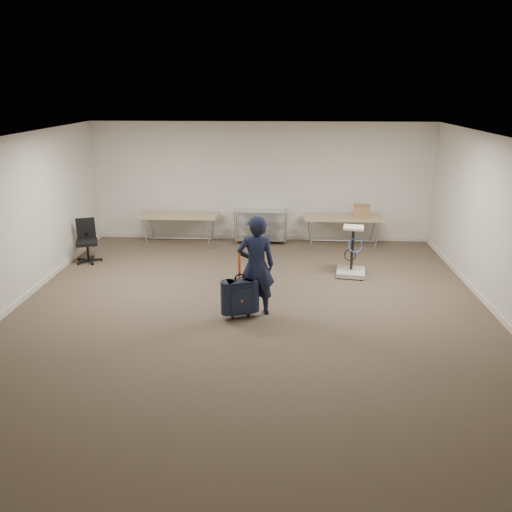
{
  "coord_description": "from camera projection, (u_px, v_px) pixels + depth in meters",
  "views": [
    {
      "loc": [
        0.46,
        -7.23,
        3.54
      ],
      "look_at": [
        0.08,
        0.3,
        0.98
      ],
      "focal_mm": 35.0,
      "sensor_mm": 36.0,
      "label": 1
    }
  ],
  "objects": [
    {
      "name": "ground",
      "position": [
        250.0,
        320.0,
        8.0
      ],
      "size": [
        9.0,
        9.0,
        0.0
      ],
      "primitive_type": "plane",
      "color": "#4A3C2D",
      "rests_on": "ground"
    },
    {
      "name": "room_shell",
      "position": [
        255.0,
        284.0,
        9.29
      ],
      "size": [
        8.0,
        9.0,
        9.0
      ],
      "color": "silver",
      "rests_on": "ground"
    },
    {
      "name": "folding_table_left",
      "position": [
        179.0,
        217.0,
        11.61
      ],
      "size": [
        1.8,
        0.75,
        0.73
      ],
      "color": "#92795A",
      "rests_on": "ground"
    },
    {
      "name": "folding_table_right",
      "position": [
        343.0,
        219.0,
        11.43
      ],
      "size": [
        1.8,
        0.75,
        0.73
      ],
      "color": "#92795A",
      "rests_on": "ground"
    },
    {
      "name": "wire_shelf",
      "position": [
        261.0,
        225.0,
        11.83
      ],
      "size": [
        1.22,
        0.47,
        0.8
      ],
      "color": "silver",
      "rests_on": "ground"
    },
    {
      "name": "person",
      "position": [
        256.0,
        266.0,
        7.96
      ],
      "size": [
        0.67,
        0.5,
        1.66
      ],
      "primitive_type": "imported",
      "rotation": [
        0.0,
        0.0,
        3.33
      ],
      "color": "black",
      "rests_on": "ground"
    },
    {
      "name": "suitcase",
      "position": [
        240.0,
        297.0,
        7.94
      ],
      "size": [
        0.45,
        0.34,
        1.1
      ],
      "color": "black",
      "rests_on": "ground"
    },
    {
      "name": "office_chair",
      "position": [
        88.0,
        249.0,
        10.59
      ],
      "size": [
        0.55,
        0.56,
        0.91
      ],
      "color": "black",
      "rests_on": "ground"
    },
    {
      "name": "equipment_cart",
      "position": [
        351.0,
        263.0,
        9.8
      ],
      "size": [
        0.63,
        0.63,
        1.0
      ],
      "color": "#EFE1CD",
      "rests_on": "ground"
    },
    {
      "name": "cardboard_box",
      "position": [
        362.0,
        211.0,
        11.36
      ],
      "size": [
        0.41,
        0.34,
        0.27
      ],
      "primitive_type": "cube",
      "rotation": [
        0.0,
        0.0,
        -0.2
      ],
      "color": "olive",
      "rests_on": "folding_table_right"
    }
  ]
}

